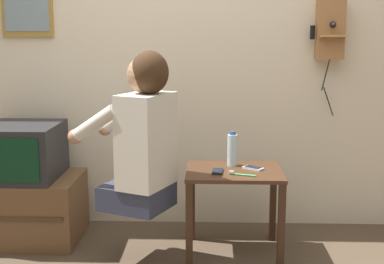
{
  "coord_description": "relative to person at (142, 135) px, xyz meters",
  "views": [
    {
      "loc": [
        0.18,
        -2.45,
        1.34
      ],
      "look_at": [
        0.07,
        0.62,
        0.76
      ],
      "focal_mm": 50.0,
      "sensor_mm": 36.0,
      "label": 1
    }
  ],
  "objects": [
    {
      "name": "television",
      "position": [
        -0.83,
        0.33,
        -0.18
      ],
      "size": [
        0.49,
        0.51,
        0.34
      ],
      "color": "#232326",
      "rests_on": "tv_stand"
    },
    {
      "name": "wall_back",
      "position": [
        0.21,
        0.71,
        0.51
      ],
      "size": [
        6.8,
        0.05,
        2.55
      ],
      "color": "beige",
      "rests_on": "ground_plane"
    },
    {
      "name": "person",
      "position": [
        0.0,
        0.0,
        0.0
      ],
      "size": [
        0.62,
        0.53,
        0.91
      ],
      "rotation": [
        0.0,
        0.0,
        1.15
      ],
      "color": "#2D3347",
      "rests_on": "ground_plane"
    },
    {
      "name": "side_table",
      "position": [
        0.53,
        0.16,
        -0.35
      ],
      "size": [
        0.58,
        0.47,
        0.53
      ],
      "color": "#422819",
      "rests_on": "ground_plane"
    },
    {
      "name": "cell_phone_spare",
      "position": [
        0.65,
        0.19,
        -0.24
      ],
      "size": [
        0.13,
        0.12,
        0.01
      ],
      "rotation": [
        0.0,
        0.0,
        0.92
      ],
      "color": "silver",
      "rests_on": "side_table"
    },
    {
      "name": "water_bottle",
      "position": [
        0.52,
        0.27,
        -0.14
      ],
      "size": [
        0.06,
        0.06,
        0.22
      ],
      "color": "silver",
      "rests_on": "side_table"
    },
    {
      "name": "cell_phone_held",
      "position": [
        0.43,
        0.1,
        -0.24
      ],
      "size": [
        0.07,
        0.13,
        0.01
      ],
      "rotation": [
        0.0,
        0.0,
        -0.1
      ],
      "color": "black",
      "rests_on": "side_table"
    },
    {
      "name": "toothbrush",
      "position": [
        0.56,
        0.04,
        -0.24
      ],
      "size": [
        0.15,
        0.06,
        0.02
      ],
      "rotation": [
        0.0,
        0.0,
        1.25
      ],
      "color": "#4CBF66",
      "rests_on": "side_table"
    },
    {
      "name": "tv_stand",
      "position": [
        -0.83,
        0.33,
        -0.56
      ],
      "size": [
        0.73,
        0.52,
        0.42
      ],
      "color": "brown",
      "rests_on": "ground_plane"
    },
    {
      "name": "wall_phone_antique",
      "position": [
        1.16,
        0.63,
        0.59
      ],
      "size": [
        0.22,
        0.18,
        0.81
      ],
      "color": "#9E6B3D"
    }
  ]
}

